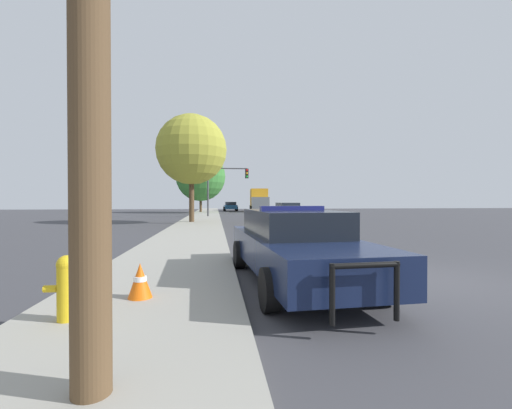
{
  "coord_description": "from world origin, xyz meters",
  "views": [
    {
      "loc": [
        -4.02,
        -6.58,
        1.64
      ],
      "look_at": [
        -1.16,
        17.41,
        1.31
      ],
      "focal_mm": 24.0,
      "sensor_mm": 36.0,
      "label": 1
    }
  ],
  "objects_px": {
    "police_car": "(295,244)",
    "traffic_cone": "(140,280)",
    "car_background_distant": "(230,206)",
    "box_truck": "(259,200)",
    "traffic_light": "(225,181)",
    "tree_sidewalk_mid": "(192,150)",
    "car_background_oncoming": "(288,211)",
    "tree_sidewalk_far": "(201,176)",
    "fire_hydrant": "(67,286)"
  },
  "relations": [
    {
      "from": "police_car",
      "to": "traffic_light",
      "type": "height_order",
      "value": "traffic_light"
    },
    {
      "from": "tree_sidewalk_far",
      "to": "box_truck",
      "type": "bearing_deg",
      "value": 27.55
    },
    {
      "from": "box_truck",
      "to": "traffic_cone",
      "type": "relative_size",
      "value": 13.12
    },
    {
      "from": "police_car",
      "to": "car_background_distant",
      "type": "bearing_deg",
      "value": -94.55
    },
    {
      "from": "police_car",
      "to": "traffic_cone",
      "type": "distance_m",
      "value": 3.03
    },
    {
      "from": "traffic_light",
      "to": "tree_sidewalk_far",
      "type": "height_order",
      "value": "tree_sidewalk_far"
    },
    {
      "from": "tree_sidewalk_mid",
      "to": "traffic_cone",
      "type": "distance_m",
      "value": 19.03
    },
    {
      "from": "traffic_light",
      "to": "car_background_oncoming",
      "type": "bearing_deg",
      "value": -40.5
    },
    {
      "from": "police_car",
      "to": "car_background_oncoming",
      "type": "distance_m",
      "value": 21.33
    },
    {
      "from": "car_background_distant",
      "to": "tree_sidewalk_far",
      "type": "height_order",
      "value": "tree_sidewalk_far"
    },
    {
      "from": "fire_hydrant",
      "to": "police_car",
      "type": "bearing_deg",
      "value": 32.41
    },
    {
      "from": "police_car",
      "to": "fire_hydrant",
      "type": "xyz_separation_m",
      "value": [
        -3.43,
        -2.18,
        -0.19
      ]
    },
    {
      "from": "traffic_cone",
      "to": "fire_hydrant",
      "type": "bearing_deg",
      "value": -127.09
    },
    {
      "from": "traffic_light",
      "to": "car_background_distant",
      "type": "relative_size",
      "value": 1.09
    },
    {
      "from": "traffic_light",
      "to": "police_car",
      "type": "bearing_deg",
      "value": -88.51
    },
    {
      "from": "police_car",
      "to": "traffic_cone",
      "type": "xyz_separation_m",
      "value": [
        -2.74,
        -1.26,
        -0.36
      ]
    },
    {
      "from": "car_background_distant",
      "to": "traffic_light",
      "type": "bearing_deg",
      "value": -94.98
    },
    {
      "from": "car_background_distant",
      "to": "car_background_oncoming",
      "type": "bearing_deg",
      "value": -81.64
    },
    {
      "from": "tree_sidewalk_far",
      "to": "tree_sidewalk_mid",
      "type": "height_order",
      "value": "tree_sidewalk_far"
    },
    {
      "from": "fire_hydrant",
      "to": "car_background_distant",
      "type": "height_order",
      "value": "car_background_distant"
    },
    {
      "from": "traffic_light",
      "to": "car_background_distant",
      "type": "distance_m",
      "value": 18.6
    },
    {
      "from": "fire_hydrant",
      "to": "traffic_light",
      "type": "distance_m",
      "value": 27.63
    },
    {
      "from": "fire_hydrant",
      "to": "traffic_cone",
      "type": "relative_size",
      "value": 1.53
    },
    {
      "from": "police_car",
      "to": "tree_sidewalk_far",
      "type": "height_order",
      "value": "tree_sidewalk_far"
    },
    {
      "from": "fire_hydrant",
      "to": "box_truck",
      "type": "relative_size",
      "value": 0.12
    },
    {
      "from": "car_background_distant",
      "to": "tree_sidewalk_mid",
      "type": "distance_m",
      "value": 26.99
    },
    {
      "from": "fire_hydrant",
      "to": "traffic_light",
      "type": "xyz_separation_m",
      "value": [
        2.78,
        27.34,
        2.83
      ]
    },
    {
      "from": "police_car",
      "to": "traffic_cone",
      "type": "relative_size",
      "value": 10.31
    },
    {
      "from": "tree_sidewalk_mid",
      "to": "traffic_cone",
      "type": "height_order",
      "value": "tree_sidewalk_mid"
    },
    {
      "from": "car_background_distant",
      "to": "box_truck",
      "type": "xyz_separation_m",
      "value": [
        3.87,
        -2.78,
        0.96
      ]
    },
    {
      "from": "car_background_oncoming",
      "to": "box_truck",
      "type": "height_order",
      "value": "box_truck"
    },
    {
      "from": "police_car",
      "to": "car_background_oncoming",
      "type": "bearing_deg",
      "value": -105.51
    },
    {
      "from": "car_background_oncoming",
      "to": "car_background_distant",
      "type": "bearing_deg",
      "value": -84.75
    },
    {
      "from": "car_background_distant",
      "to": "traffic_cone",
      "type": "bearing_deg",
      "value": -95.29
    },
    {
      "from": "car_background_oncoming",
      "to": "box_truck",
      "type": "distance_m",
      "value": 19.89
    },
    {
      "from": "traffic_light",
      "to": "tree_sidewalk_far",
      "type": "relative_size",
      "value": 0.61
    },
    {
      "from": "fire_hydrant",
      "to": "car_background_distant",
      "type": "relative_size",
      "value": 0.19
    },
    {
      "from": "box_truck",
      "to": "tree_sidewalk_far",
      "type": "bearing_deg",
      "value": 31.22
    },
    {
      "from": "tree_sidewalk_mid",
      "to": "police_car",
      "type": "bearing_deg",
      "value": -79.45
    },
    {
      "from": "police_car",
      "to": "tree_sidewalk_far",
      "type": "distance_m",
      "value": 36.99
    },
    {
      "from": "police_car",
      "to": "box_truck",
      "type": "height_order",
      "value": "box_truck"
    },
    {
      "from": "car_background_oncoming",
      "to": "tree_sidewalk_far",
      "type": "xyz_separation_m",
      "value": [
        -7.75,
        15.75,
        3.81
      ]
    },
    {
      "from": "box_truck",
      "to": "traffic_cone",
      "type": "xyz_separation_m",
      "value": [
        -7.23,
        -42.01,
        -1.27
      ]
    },
    {
      "from": "car_background_distant",
      "to": "tree_sidewalk_mid",
      "type": "xyz_separation_m",
      "value": [
        -3.83,
        -26.35,
        4.38
      ]
    },
    {
      "from": "fire_hydrant",
      "to": "tree_sidewalk_far",
      "type": "xyz_separation_m",
      "value": [
        0.04,
        38.81,
        3.99
      ]
    },
    {
      "from": "fire_hydrant",
      "to": "traffic_light",
      "type": "height_order",
      "value": "traffic_light"
    },
    {
      "from": "car_background_distant",
      "to": "box_truck",
      "type": "bearing_deg",
      "value": -36.66
    },
    {
      "from": "box_truck",
      "to": "tree_sidewalk_far",
      "type": "height_order",
      "value": "tree_sidewalk_far"
    },
    {
      "from": "fire_hydrant",
      "to": "traffic_cone",
      "type": "height_order",
      "value": "fire_hydrant"
    },
    {
      "from": "traffic_light",
      "to": "tree_sidewalk_mid",
      "type": "height_order",
      "value": "tree_sidewalk_mid"
    }
  ]
}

